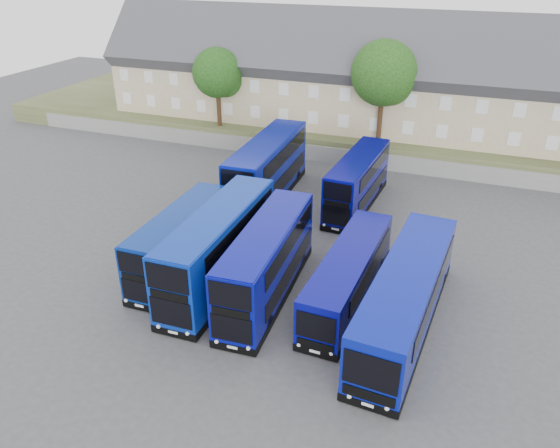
{
  "coord_description": "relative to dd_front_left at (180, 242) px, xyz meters",
  "views": [
    {
      "loc": [
        10.59,
        -22.88,
        18.33
      ],
      "look_at": [
        -0.49,
        6.43,
        2.2
      ],
      "focal_mm": 35.0,
      "sensor_mm": 36.0,
      "label": 1
    }
  ],
  "objects": [
    {
      "name": "terrace_row",
      "position": [
        11.58,
        27.53,
        4.7
      ],
      "size": [
        66.0,
        10.4,
        11.2
      ],
      "color": "tan",
      "rests_on": "earth_bank"
    },
    {
      "name": "dd_front_right",
      "position": [
        6.08,
        -0.79,
        0.23
      ],
      "size": [
        3.1,
        11.04,
        4.34
      ],
      "rotation": [
        0.0,
        0.0,
        0.05
      ],
      "color": "#070C8A",
      "rests_on": "ground"
    },
    {
      "name": "tree_west",
      "position": [
        -8.28,
        22.63,
        5.15
      ],
      "size": [
        4.8,
        4.8,
        7.65
      ],
      "color": "#382314",
      "rests_on": "earth_bank"
    },
    {
      "name": "dd_front_mid",
      "position": [
        2.91,
        -0.47,
        0.36
      ],
      "size": [
        2.84,
        11.63,
        4.6
      ],
      "rotation": [
        0.0,
        0.0,
        0.02
      ],
      "color": "#082A9E",
      "rests_on": "ground"
    },
    {
      "name": "coach_east_a",
      "position": [
        10.55,
        0.49,
        -0.4
      ],
      "size": [
        2.79,
        11.25,
        3.05
      ],
      "rotation": [
        0.0,
        0.0,
        -0.04
      ],
      "color": "#070880",
      "rests_on": "ground"
    },
    {
      "name": "retaining_wall",
      "position": [
        5.58,
        21.53,
        -1.15
      ],
      "size": [
        70.0,
        0.4,
        1.5
      ],
      "primitive_type": "cube",
      "color": "slate",
      "rests_on": "ground"
    },
    {
      "name": "dd_front_left",
      "position": [
        0.0,
        0.0,
        0.0
      ],
      "size": [
        2.31,
        9.78,
        3.87
      ],
      "rotation": [
        0.0,
        0.0,
        0.01
      ],
      "color": "navy",
      "rests_on": "ground"
    },
    {
      "name": "earth_bank",
      "position": [
        5.58,
        31.53,
        -0.9
      ],
      "size": [
        80.0,
        20.0,
        2.0
      ],
      "primitive_type": "cube",
      "color": "#4A4F2C",
      "rests_on": "ground"
    },
    {
      "name": "dd_rear_left",
      "position": [
        1.03,
        11.88,
        0.46
      ],
      "size": [
        3.17,
        12.16,
        4.8
      ],
      "rotation": [
        0.0,
        0.0,
        0.03
      ],
      "color": "#071591",
      "rests_on": "ground"
    },
    {
      "name": "coach_east_b",
      "position": [
        13.99,
        -0.99,
        -0.12
      ],
      "size": [
        3.68,
        13.43,
        3.63
      ],
      "rotation": [
        0.0,
        0.0,
        -0.07
      ],
      "color": "#08169A",
      "rests_on": "ground"
    },
    {
      "name": "ground",
      "position": [
        5.58,
        -2.47,
        -1.9
      ],
      "size": [
        120.0,
        120.0,
        0.0
      ],
      "primitive_type": "plane",
      "color": "#434348",
      "rests_on": "ground"
    },
    {
      "name": "dd_rear_right",
      "position": [
        8.05,
        12.93,
        0.09
      ],
      "size": [
        2.87,
        10.31,
        4.05
      ],
      "rotation": [
        0.0,
        0.0,
        -0.05
      ],
      "color": "#06077E",
      "rests_on": "ground"
    },
    {
      "name": "tree_mid",
      "position": [
        7.72,
        23.13,
        6.17
      ],
      "size": [
        5.76,
        5.76,
        9.18
      ],
      "color": "#382314",
      "rests_on": "earth_bank"
    }
  ]
}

